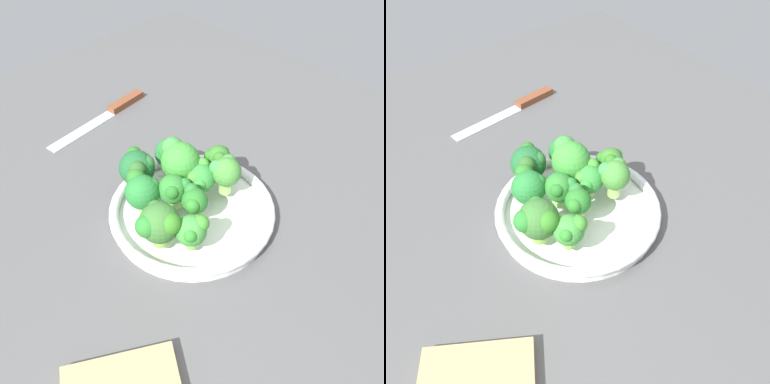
% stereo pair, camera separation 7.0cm
% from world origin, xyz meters
% --- Properties ---
extents(ground_plane, '(1.30, 1.30, 0.03)m').
position_xyz_m(ground_plane, '(0.00, 0.00, -0.01)').
color(ground_plane, '#504F50').
extents(bowl, '(0.28, 0.28, 0.03)m').
position_xyz_m(bowl, '(-0.03, -0.03, 0.02)').
color(bowl, white).
rests_on(bowl, ground_plane).
extents(broccoli_floret_0, '(0.08, 0.07, 0.08)m').
position_xyz_m(broccoli_floret_0, '(0.02, -0.06, 0.08)').
color(broccoli_floret_0, '#83BF5A').
rests_on(broccoli_floret_0, bowl).
extents(broccoli_floret_1, '(0.05, 0.04, 0.06)m').
position_xyz_m(broccoli_floret_1, '(-0.06, -0.01, 0.07)').
color(broccoli_floret_1, '#A2D361').
rests_on(broccoli_floret_1, bowl).
extents(broccoli_floret_2, '(0.04, 0.05, 0.06)m').
position_xyz_m(broccoli_floret_2, '(-0.01, -0.12, 0.07)').
color(broccoli_floret_2, '#87BC5F').
rests_on(broccoli_floret_2, bowl).
extents(broccoli_floret_3, '(0.06, 0.05, 0.06)m').
position_xyz_m(broccoli_floret_3, '(0.06, -0.07, 0.07)').
color(broccoli_floret_3, '#77C25C').
rests_on(broccoli_floret_3, bowl).
extents(broccoli_floret_4, '(0.07, 0.07, 0.08)m').
position_xyz_m(broccoli_floret_4, '(-0.05, 0.06, 0.07)').
color(broccoli_floret_4, '#89B74D').
rests_on(broccoli_floret_4, bowl).
extents(broccoli_floret_5, '(0.05, 0.05, 0.06)m').
position_xyz_m(broccoli_floret_5, '(-0.09, 0.03, 0.07)').
color(broccoli_floret_5, '#7FC34F').
rests_on(broccoli_floret_5, bowl).
extents(broccoli_floret_6, '(0.07, 0.06, 0.07)m').
position_xyz_m(broccoli_floret_6, '(0.07, -0.01, 0.07)').
color(broccoli_floret_6, '#82BD5D').
rests_on(broccoli_floret_6, bowl).
extents(broccoli_floret_7, '(0.05, 0.05, 0.07)m').
position_xyz_m(broccoli_floret_7, '(-0.05, -0.10, 0.07)').
color(broccoli_floret_7, '#8FC95D').
rests_on(broccoli_floret_7, bowl).
extents(broccoli_floret_8, '(0.05, 0.05, 0.06)m').
position_xyz_m(broccoli_floret_8, '(-0.01, -0.01, 0.07)').
color(broccoli_floret_8, '#93CB69').
rests_on(broccoli_floret_8, bowl).
extents(broccoli_floret_9, '(0.07, 0.06, 0.06)m').
position_xyz_m(broccoli_floret_9, '(0.02, 0.02, 0.07)').
color(broccoli_floret_9, '#8DC569').
rests_on(broccoli_floret_9, bowl).
extents(broccoli_floret_10, '(0.05, 0.05, 0.06)m').
position_xyz_m(broccoli_floret_10, '(-0.02, -0.06, 0.06)').
color(broccoli_floret_10, '#A1CE62').
rests_on(broccoli_floret_10, bowl).
extents(knife, '(0.05, 0.27, 0.01)m').
position_xyz_m(knife, '(0.32, -0.13, 0.01)').
color(knife, silver).
rests_on(knife, ground_plane).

